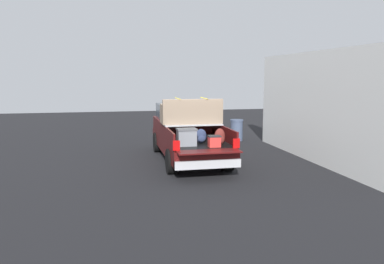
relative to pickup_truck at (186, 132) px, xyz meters
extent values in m
plane|color=black|center=(-0.36, 0.00, -0.97)|extent=(40.00, 40.00, 0.00)
cube|color=#470F0F|center=(-0.36, 0.00, -0.36)|extent=(5.50, 1.92, 0.48)
cube|color=black|center=(-1.56, 0.00, -0.10)|extent=(2.80, 1.80, 0.04)
cube|color=#470F0F|center=(-1.56, 0.93, 0.13)|extent=(2.80, 0.06, 0.50)
cube|color=#470F0F|center=(-1.56, -0.93, 0.13)|extent=(2.80, 0.06, 0.50)
cube|color=#470F0F|center=(-0.19, 0.00, 0.13)|extent=(0.06, 1.80, 0.50)
cube|color=#470F0F|center=(-3.24, 0.00, -0.10)|extent=(0.55, 1.80, 0.04)
cube|color=#B2B2B7|center=(-0.79, 0.00, 0.40)|extent=(1.25, 1.92, 0.04)
cube|color=#470F0F|center=(0.99, 0.00, 0.13)|extent=(2.30, 1.92, 0.50)
cube|color=#2D3842|center=(0.89, 0.00, 0.66)|extent=(1.94, 1.76, 0.56)
cube|color=#470F0F|center=(2.34, 0.00, 0.07)|extent=(0.40, 1.82, 0.38)
cube|color=#B2B2B7|center=(-3.08, 0.00, -0.48)|extent=(0.24, 1.92, 0.24)
cube|color=red|center=(-2.98, 0.88, 0.06)|extent=(0.06, 0.20, 0.28)
cube|color=red|center=(-2.98, -0.88, 0.06)|extent=(0.06, 0.20, 0.28)
cylinder|color=black|center=(1.39, 0.88, -0.58)|extent=(0.77, 0.30, 0.77)
cylinder|color=black|center=(1.39, -0.88, -0.58)|extent=(0.77, 0.30, 0.77)
cylinder|color=black|center=(-2.11, 0.88, -0.58)|extent=(0.77, 0.30, 0.77)
cylinder|color=black|center=(-2.11, -0.88, -0.58)|extent=(0.77, 0.30, 0.77)
cube|color=slate|center=(-2.29, 0.45, 0.16)|extent=(0.40, 0.55, 0.47)
cube|color=#505359|center=(-2.29, 0.45, 0.42)|extent=(0.44, 0.59, 0.05)
ellipsoid|color=#283351|center=(-1.95, -0.07, 0.15)|extent=(0.20, 0.36, 0.44)
ellipsoid|color=#283351|center=(-2.06, -0.07, 0.08)|extent=(0.09, 0.25, 0.19)
ellipsoid|color=maroon|center=(-2.38, -0.56, 0.18)|extent=(0.20, 0.33, 0.51)
ellipsoid|color=maroon|center=(-2.49, -0.56, 0.10)|extent=(0.09, 0.23, 0.22)
cube|color=red|center=(-2.66, -0.31, 0.07)|extent=(0.26, 0.34, 0.30)
cube|color=#262628|center=(-2.66, -0.31, 0.24)|extent=(0.28, 0.36, 0.04)
cube|color=#84705B|center=(-0.79, 0.00, 0.63)|extent=(0.84, 2.01, 0.42)
cube|color=#84705B|center=(-1.13, 0.00, 1.04)|extent=(0.16, 2.01, 0.40)
cube|color=#84705B|center=(-0.74, 0.90, 0.95)|extent=(0.60, 0.20, 0.22)
cube|color=#84705B|center=(-0.74, -0.91, 0.95)|extent=(0.60, 0.20, 0.22)
cube|color=yellow|center=(-0.79, 0.45, 1.25)|extent=(0.94, 0.03, 0.02)
cube|color=yellow|center=(-0.79, -0.45, 1.25)|extent=(0.94, 0.03, 0.02)
cube|color=white|center=(-1.24, -4.31, 0.94)|extent=(8.21, 0.36, 3.80)
cylinder|color=#3F4C66|center=(3.31, -3.03, -0.52)|extent=(0.56, 0.56, 0.90)
cylinder|color=#3F4C66|center=(3.31, -3.03, -0.03)|extent=(0.60, 0.60, 0.08)
camera|label=1|loc=(-13.33, 2.64, 1.98)|focal=35.66mm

